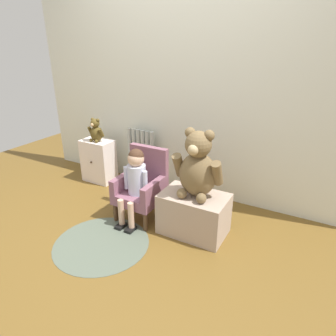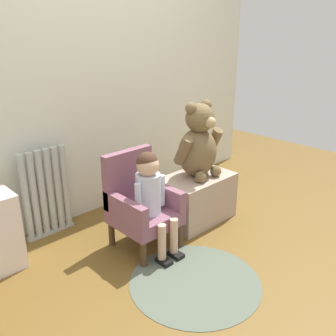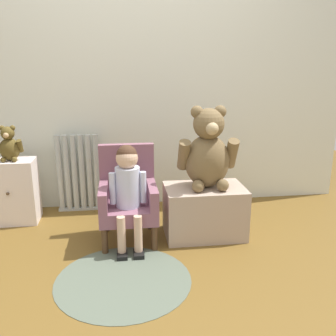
% 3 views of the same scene
% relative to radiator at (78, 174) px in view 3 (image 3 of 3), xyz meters
% --- Properties ---
extents(ground_plane, '(6.00, 6.00, 0.00)m').
position_rel_radiator_xyz_m(ground_plane, '(0.48, -1.10, -0.33)').
color(ground_plane, brown).
extents(back_wall, '(3.80, 0.05, 2.40)m').
position_rel_radiator_xyz_m(back_wall, '(0.48, 0.12, 0.87)').
color(back_wall, silver).
rests_on(back_wall, ground_plane).
extents(radiator, '(0.37, 0.05, 0.67)m').
position_rel_radiator_xyz_m(radiator, '(0.00, 0.00, 0.00)').
color(radiator, '#A9B0AE').
rests_on(radiator, ground_plane).
extents(small_dresser, '(0.38, 0.27, 0.51)m').
position_rel_radiator_xyz_m(small_dresser, '(-0.50, -0.18, -0.07)').
color(small_dresser, white).
rests_on(small_dresser, ground_plane).
extents(child_armchair, '(0.40, 0.41, 0.68)m').
position_rel_radiator_xyz_m(child_armchair, '(0.40, -0.59, -0.01)').
color(child_armchair, '#835364').
rests_on(child_armchair, ground_plane).
extents(child_figure, '(0.25, 0.35, 0.71)m').
position_rel_radiator_xyz_m(child_figure, '(0.40, -0.70, 0.13)').
color(child_figure, silver).
rests_on(child_figure, ground_plane).
extents(low_bench, '(0.58, 0.37, 0.37)m').
position_rel_radiator_xyz_m(low_bench, '(0.96, -0.62, -0.14)').
color(low_bench, tan).
rests_on(low_bench, ground_plane).
extents(large_teddy_bear, '(0.43, 0.30, 0.59)m').
position_rel_radiator_xyz_m(large_teddy_bear, '(0.98, -0.61, 0.30)').
color(large_teddy_bear, brown).
rests_on(large_teddy_bear, low_bench).
extents(small_teddy_bear, '(0.20, 0.14, 0.27)m').
position_rel_radiator_xyz_m(small_teddy_bear, '(-0.48, -0.20, 0.30)').
color(small_teddy_bear, brown).
rests_on(small_teddy_bear, small_dresser).
extents(floor_rug, '(0.81, 0.81, 0.01)m').
position_rel_radiator_xyz_m(floor_rug, '(0.35, -1.16, -0.33)').
color(floor_rug, '#556051').
rests_on(floor_rug, ground_plane).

